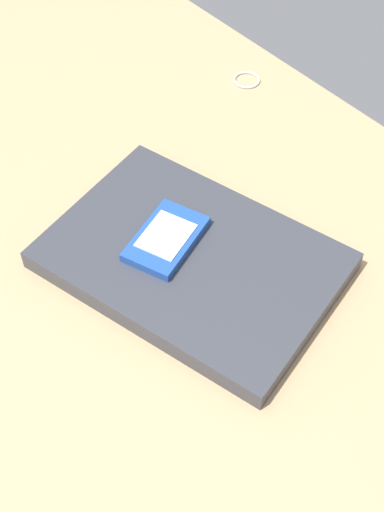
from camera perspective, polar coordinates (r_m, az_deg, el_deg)
name	(u,v)px	position (r cm, az deg, el deg)	size (l,w,h in cm)	color
desk_surface	(121,252)	(84.93, -5.73, 0.30)	(120.00, 80.00, 3.00)	tan
laptop_closed	(192,260)	(80.21, 0.00, -0.35)	(31.62, 21.93, 2.46)	#33353D
cell_phone_on_laptop	(166,239)	(79.95, -2.10, 1.40)	(9.27, 11.37, 1.25)	#1E479E
key_ring	(247,80)	(106.36, 4.41, 13.92)	(3.92, 3.92, 0.36)	silver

